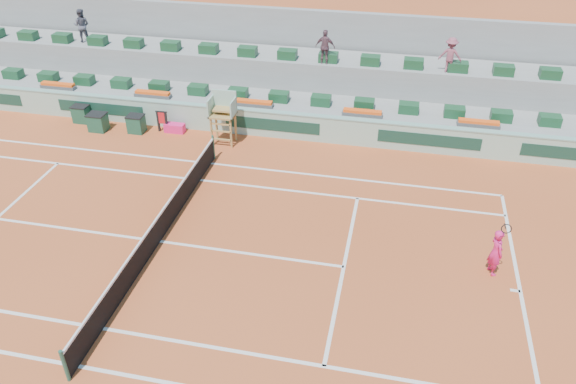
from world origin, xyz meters
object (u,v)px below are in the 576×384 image
Objects in this scene: umpire_chair at (223,111)px; tennis_player at (496,252)px; player_bag at (175,128)px; drink_cooler_a at (136,124)px.

umpire_chair is 1.05× the size of tennis_player.
umpire_chair reaches higher than player_bag.
umpire_chair is 2.86× the size of drink_cooler_a.
tennis_player is at bearing -23.93° from drink_cooler_a.
drink_cooler_a is (-4.34, 0.09, -1.12)m from umpire_chair.
tennis_player is at bearing -31.38° from umpire_chair.
player_bag is at bearing 11.87° from drink_cooler_a.
tennis_player reaches higher than player_bag.
umpire_chair is at bearing -1.16° from drink_cooler_a.
player_bag is at bearing 170.12° from umpire_chair.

